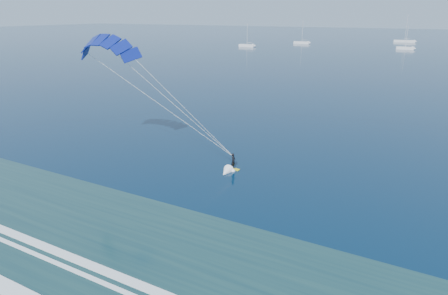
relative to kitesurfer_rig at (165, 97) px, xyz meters
name	(u,v)px	position (x,y,z in m)	size (l,w,h in m)	color
kitesurfer_rig	(165,97)	(0.00, 0.00, 0.00)	(18.48, 6.57, 14.48)	yellow
sailboat_0	(247,45)	(-60.57, 143.67, -6.73)	(7.68, 2.40, 10.58)	silver
sailboat_1	(302,42)	(-44.18, 175.22, -6.72)	(8.20, 2.40, 11.33)	silver
sailboat_2	(405,41)	(1.41, 213.42, -6.70)	(10.87, 2.40, 14.36)	silver
sailboat_3	(405,48)	(6.69, 164.59, -6.73)	(7.20, 2.40, 10.19)	silver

